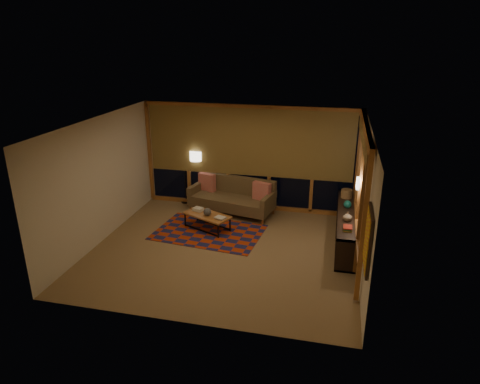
% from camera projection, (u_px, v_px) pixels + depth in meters
% --- Properties ---
extents(floor, '(5.50, 5.00, 0.01)m').
position_uv_depth(floor, '(224.00, 250.00, 9.08)').
color(floor, '#9C8454').
rests_on(floor, ground).
extents(ceiling, '(5.50, 5.00, 0.01)m').
position_uv_depth(ceiling, '(223.00, 124.00, 8.14)').
color(ceiling, '#FAE8CD').
rests_on(ceiling, walls).
extents(walls, '(5.51, 5.01, 2.70)m').
position_uv_depth(walls, '(224.00, 190.00, 8.61)').
color(walls, beige).
rests_on(walls, floor).
extents(window_wall_back, '(5.30, 0.16, 2.60)m').
position_uv_depth(window_wall_back, '(249.00, 158.00, 10.83)').
color(window_wall_back, '#B66431').
rests_on(window_wall_back, walls).
extents(window_wall_right, '(0.16, 3.70, 2.60)m').
position_uv_depth(window_wall_right, '(360.00, 191.00, 8.59)').
color(window_wall_right, '#B66431').
rests_on(window_wall_right, walls).
extents(wall_art, '(0.06, 0.74, 0.94)m').
position_uv_depth(wall_art, '(368.00, 240.00, 6.31)').
color(wall_art, '#D5512D').
rests_on(wall_art, walls).
extents(wall_sconce, '(0.12, 0.18, 0.22)m').
position_uv_depth(wall_sconce, '(358.00, 183.00, 8.40)').
color(wall_sconce, beige).
rests_on(wall_sconce, walls).
extents(sofa, '(2.25, 1.27, 0.87)m').
position_uv_depth(sofa, '(232.00, 197.00, 10.83)').
color(sofa, brown).
rests_on(sofa, floor).
extents(pillow_left, '(0.49, 0.31, 0.47)m').
position_uv_depth(pillow_left, '(207.00, 182.00, 11.20)').
color(pillow_left, '#DB0600').
rests_on(pillow_left, sofa).
extents(pillow_right, '(0.49, 0.31, 0.46)m').
position_uv_depth(pillow_right, '(262.00, 191.00, 10.55)').
color(pillow_right, '#DB0600').
rests_on(pillow_right, sofa).
extents(area_rug, '(2.55, 1.84, 0.01)m').
position_uv_depth(area_rug, '(209.00, 232.00, 9.87)').
color(area_rug, '#AD320F').
rests_on(area_rug, floor).
extents(coffee_table, '(1.22, 0.92, 0.37)m').
position_uv_depth(coffee_table, '(207.00, 222.00, 9.99)').
color(coffee_table, '#B66431').
rests_on(coffee_table, floor).
extents(book_stack_a, '(0.28, 0.25, 0.07)m').
position_uv_depth(book_stack_a, '(198.00, 209.00, 10.12)').
color(book_stack_a, silver).
rests_on(book_stack_a, coffee_table).
extents(book_stack_b, '(0.31, 0.28, 0.05)m').
position_uv_depth(book_stack_b, '(220.00, 218.00, 9.69)').
color(book_stack_b, silver).
rests_on(book_stack_b, coffee_table).
extents(ceramic_pot, '(0.24, 0.24, 0.18)m').
position_uv_depth(ceramic_pot, '(207.00, 212.00, 9.84)').
color(ceramic_pot, black).
rests_on(ceramic_pot, coffee_table).
extents(floor_lamp, '(0.52, 0.36, 1.47)m').
position_uv_depth(floor_lamp, '(185.00, 177.00, 11.40)').
color(floor_lamp, black).
rests_on(floor_lamp, floor).
extents(bookshelf, '(0.40, 2.76, 0.69)m').
position_uv_depth(bookshelf, '(346.00, 227.00, 9.34)').
color(bookshelf, black).
rests_on(bookshelf, floor).
extents(basket, '(0.31, 0.31, 0.20)m').
position_uv_depth(basket, '(347.00, 194.00, 10.02)').
color(basket, '#A47C4B').
rests_on(basket, bookshelf).
extents(teal_bowl, '(0.19, 0.19, 0.17)m').
position_uv_depth(teal_bowl, '(348.00, 204.00, 9.42)').
color(teal_bowl, '#166B61').
rests_on(teal_bowl, bookshelf).
extents(vase, '(0.22, 0.22, 0.20)m').
position_uv_depth(vase, '(348.00, 216.00, 8.78)').
color(vase, '#A0866C').
rests_on(vase, bookshelf).
extents(shelf_book_stack, '(0.22, 0.28, 0.08)m').
position_uv_depth(shelf_book_stack, '(348.00, 228.00, 8.38)').
color(shelf_book_stack, silver).
rests_on(shelf_book_stack, bookshelf).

